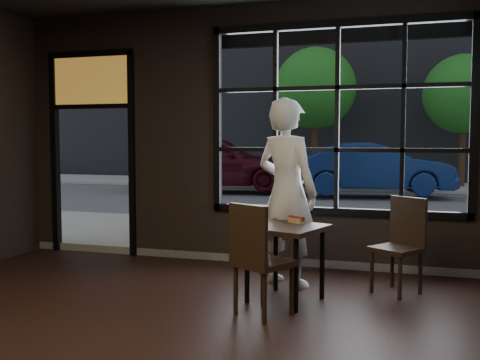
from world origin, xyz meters
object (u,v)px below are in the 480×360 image
(man, at_px, (287,192))
(navy_car, at_px, (373,168))
(cafe_table, at_px, (285,263))
(chair_near, at_px, (264,259))

(man, bearing_deg, navy_car, -67.19)
(cafe_table, distance_m, chair_near, 0.51)
(chair_near, distance_m, navy_car, 10.40)
(cafe_table, relative_size, navy_car, 0.18)
(cafe_table, bearing_deg, navy_car, 106.58)
(chair_near, bearing_deg, navy_car, -62.53)
(chair_near, relative_size, navy_car, 0.24)
(navy_car, bearing_deg, cafe_table, 168.30)
(chair_near, height_order, navy_car, navy_car)
(navy_car, bearing_deg, chair_near, 167.86)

